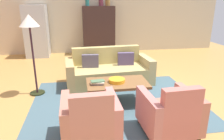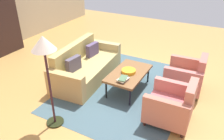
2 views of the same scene
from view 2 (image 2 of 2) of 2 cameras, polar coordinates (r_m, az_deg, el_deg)
The scene contains 9 objects.
ground_plane at distance 5.64m, azimuth 2.79°, elevation -2.59°, with size 11.23×11.23×0.00m, color #B48746.
area_rug at distance 5.32m, azimuth 3.56°, elevation -4.68°, with size 3.40×2.60×0.01m, color #435F69.
couch at distance 5.66m, azimuth -6.85°, elevation 0.71°, with size 2.16×1.06×0.86m.
coffee_table at distance 5.09m, azimuth 4.20°, elevation -0.94°, with size 1.20×0.70×0.45m.
armchair_left at distance 4.35m, azimuth 15.04°, elevation -8.72°, with size 0.82×0.82×0.88m.
armchair_right at distance 5.36m, azimuth 18.33°, elevation -1.67°, with size 0.84×0.84×0.88m.
fruit_bowl at distance 5.04m, azimuth 4.18°, elevation -0.27°, with size 0.32×0.32×0.07m, color orange.
book_stack at distance 4.72m, azimuth 2.78°, elevation -2.33°, with size 0.28×0.21×0.07m.
floor_lamp at distance 3.75m, azimuth -16.56°, elevation 4.29°, with size 0.40×0.40×1.72m.
Camera 2 is at (-4.38, -2.04, 2.91)m, focal length 36.49 mm.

